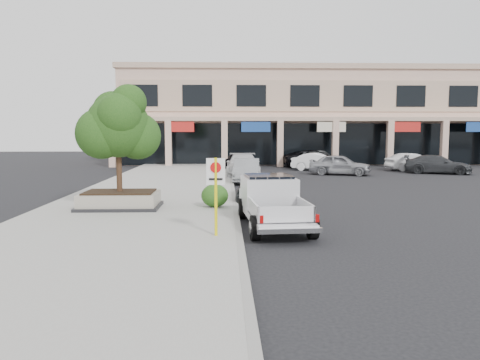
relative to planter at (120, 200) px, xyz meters
name	(u,v)px	position (x,y,z in m)	size (l,w,h in m)	color
ground	(285,230)	(6.19, -3.78, -0.48)	(120.00, 120.00, 0.00)	black
sidewalk	(147,201)	(0.69, 2.22, -0.40)	(8.00, 52.00, 0.15)	gray
curb	(234,201)	(4.64, 2.22, -0.40)	(0.20, 52.00, 0.15)	gray
strip_mall	(320,116)	(14.19, 30.15, 4.27)	(40.55, 12.43, 9.50)	#C9A08D
planter	(120,200)	(0.00, 0.00, 0.00)	(3.20, 2.20, 0.68)	black
planter_tree	(122,126)	(0.13, 0.15, 2.94)	(2.90, 2.55, 4.00)	black
no_parking_sign	(216,186)	(3.96, -5.12, 1.16)	(0.55, 0.09, 2.30)	yellow
hedge	(215,196)	(3.81, 0.08, 0.14)	(1.10, 0.99, 0.94)	#204714
pickup_truck	(273,202)	(5.84, -3.31, 0.37)	(1.99, 5.38, 1.70)	silver
curb_car_a	(255,186)	(5.64, 2.93, 0.20)	(1.58, 3.93, 1.34)	#2E3033
curb_car_b	(247,170)	(5.59, 10.65, 0.27)	(1.57, 4.52, 1.49)	#95989C
curb_car_c	(243,165)	(5.49, 14.05, 0.34)	(2.29, 5.63, 1.63)	silver
curb_car_d	(240,161)	(5.47, 20.87, 0.22)	(2.31, 5.02, 1.39)	black
lot_car_a	(340,165)	(12.70, 15.39, 0.29)	(1.80, 4.48, 1.53)	#94969C
lot_car_b	(318,162)	(11.87, 19.20, 0.24)	(1.51, 4.33, 1.43)	white
lot_car_c	(438,164)	(20.40, 16.20, 0.23)	(1.96, 4.83, 1.40)	#2E3033
lot_car_d	(315,159)	(12.23, 22.63, 0.30)	(2.58, 5.59, 1.55)	black
lot_car_e	(319,157)	(12.91, 24.22, 0.31)	(1.86, 4.63, 1.58)	#9EA2A6
lot_car_f	(412,162)	(19.57, 19.00, 0.23)	(1.48, 4.25, 1.40)	silver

